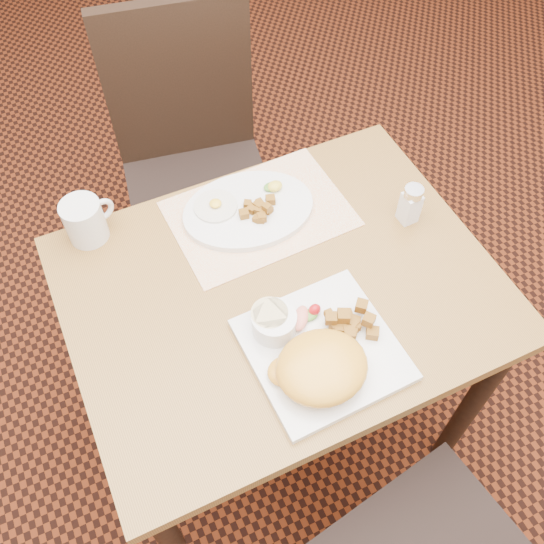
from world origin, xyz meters
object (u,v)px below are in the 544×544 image
Objects in this scene: chair_far at (193,156)px; plate_oval at (248,210)px; coffee_mug at (85,220)px; plate_square at (322,350)px; salt_shaker at (411,204)px; table at (281,312)px.

chair_far reaches higher than plate_oval.
plate_oval is at bearing -14.70° from coffee_mug.
salt_shaker is (0.34, 0.22, 0.04)m from plate_square.
salt_shaker is at bearing -21.27° from coffee_mug.
plate_oval is at bearing 152.23° from salt_shaker.
plate_oval is at bearing 98.90° from chair_far.
coffee_mug reaches higher than table.
salt_shaker is (0.32, -0.17, 0.04)m from plate_oval.
chair_far is at bearing 88.68° from plate_square.
table is 2.96× the size of plate_oval.
salt_shaker is at bearing -27.77° from plate_oval.
plate_square reaches higher than table.
table is 0.38m from salt_shaker.
plate_oval is 0.36m from coffee_mug.
chair_far is 3.46× the size of plate_square.
table is 3.21× the size of plate_square.
coffee_mug is (-0.67, 0.26, -0.00)m from salt_shaker.
plate_square is 0.92× the size of plate_oval.
chair_far is 8.25× the size of coffee_mug.
table is 0.48m from coffee_mug.
plate_square is 0.59m from coffee_mug.
plate_square is at bearing 98.36° from chair_far.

